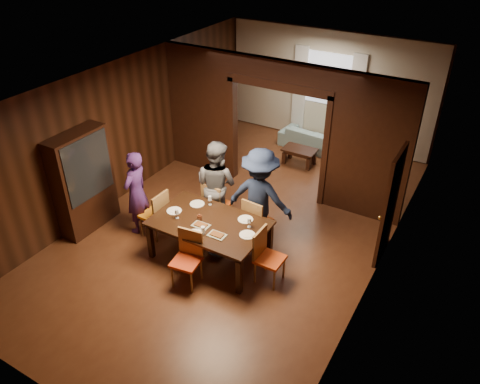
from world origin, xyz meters
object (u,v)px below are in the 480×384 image
Objects in this scene: coffee_table at (299,156)px; dining_table at (210,239)px; sofa at (317,140)px; chair_left at (154,213)px; chair_right at (270,258)px; chair_near at (186,260)px; chair_far_r at (258,220)px; chair_far_l at (217,203)px; person_grey at (216,184)px; person_purple at (136,193)px; hutch at (83,182)px; person_navy at (260,197)px.

dining_table is at bearing -89.05° from coffee_table.
sofa is 1.96× the size of chair_left.
sofa is 5.14m from chair_right.
chair_far_r is at bearing 65.51° from chair_near.
chair_left and chair_far_r have the same top height.
chair_near is (0.11, -4.82, 0.28)m from coffee_table.
dining_table is 2.05× the size of chair_far_l.
chair_right is (1.65, -0.95, -0.42)m from person_grey.
person_grey is 1.86× the size of chair_far_l.
chair_left reaches higher than coffee_table.
chair_near is (1.70, -0.79, -0.35)m from person_purple.
hutch is (-2.62, 0.39, 0.52)m from chair_near.
chair_near is (-0.47, -1.61, 0.00)m from chair_far_r.
sofa is at bearing -94.00° from chair_far_l.
chair_far_r is at bearing 39.71° from chair_right.
coffee_table is (-0.58, 3.14, -0.75)m from person_navy.
chair_far_l is (1.23, 0.90, -0.35)m from person_purple.
person_purple reaches higher than chair_far_r.
person_grey reaches higher than chair_far_l.
dining_table is at bearing 121.11° from person_grey.
chair_left is (-1.28, 0.03, 0.10)m from dining_table.
dining_table is 2.49× the size of coffee_table.
chair_far_r and chair_near have the same top height.
sofa is (0.45, 4.04, -0.62)m from person_grey.
dining_table is at bearing 55.22° from person_navy.
sofa is at bearing 156.61° from person_purple.
coffee_table is 4.83m from chair_near.
dining_table is (-0.51, -0.90, -0.57)m from person_navy.
chair_right is at bearing 152.15° from chair_far_l.
chair_far_r is at bearing 21.39° from hutch.
person_purple is 0.83× the size of hutch.
hutch is (-2.15, -1.30, 0.52)m from chair_far_l.
person_grey is at bearing -33.53° from chair_far_l.
chair_near is at bearing 60.45° from chair_left.
chair_far_l is at bearing 137.90° from chair_left.
person_navy is at bearing 37.75° from chair_right.
person_purple is 1.56m from chair_far_l.
chair_far_r is (0.96, -0.10, -0.42)m from person_grey.
chair_left is 1.97m from chair_far_r.
chair_far_r is 1.00× the size of chair_near.
sofa is 4.18m from chair_far_r.
chair_right is (2.49, -0.05, 0.00)m from chair_left.
chair_left and chair_far_l have the same top height.
sofa is 0.96× the size of dining_table.
person_purple is 1.72× the size of chair_right.
person_purple is 1.02m from hutch.
chair_far_l is at bearing 149.84° from person_grey.
person_grey is 1.86× the size of chair_right.
person_purple is 5.25m from sofa.
chair_near is at bearing 123.70° from chair_right.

